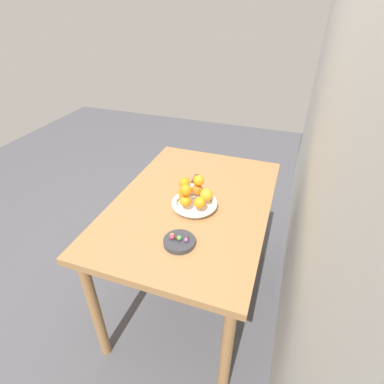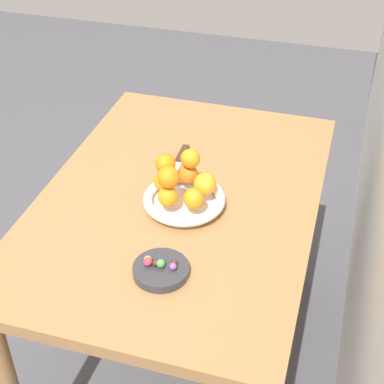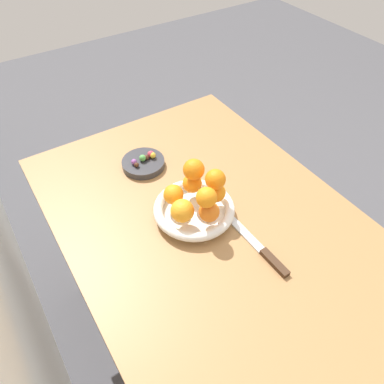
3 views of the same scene
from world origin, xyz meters
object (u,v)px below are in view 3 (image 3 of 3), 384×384
orange_3 (173,195)px  candy_ball_6 (153,155)px  knife (258,246)px  orange_1 (216,192)px  orange_0 (209,212)px  candy_ball_3 (134,162)px  orange_2 (193,183)px  candy_ball_0 (151,154)px  candy_ball_1 (143,158)px  orange_5 (215,179)px  orange_6 (206,197)px  candy_ball_4 (146,157)px  dining_table (211,241)px  candy_ball_5 (137,165)px  orange_4 (182,211)px  candy_dish (143,163)px  fruit_bowl (194,210)px  candy_ball_2 (143,159)px  orange_7 (194,169)px

orange_3 → candy_ball_6: orange_3 is taller
knife → orange_1: bearing=5.9°
orange_0 → candy_ball_3: bearing=10.5°
orange_2 → orange_3: same height
candy_ball_0 → candy_ball_3: (-0.00, 0.06, -0.00)m
candy_ball_1 → orange_5: bearing=-164.2°
orange_6 → candy_ball_1: size_ratio=2.49×
orange_1 → candy_ball_4: orange_1 is taller
dining_table → candy_ball_5: size_ratio=72.51×
orange_4 → candy_dish: bearing=-5.8°
orange_0 → candy_dish: bearing=5.2°
orange_5 → candy_ball_5: orange_5 is taller
orange_3 → orange_4: orange_4 is taller
dining_table → orange_4: 0.18m
dining_table → candy_dish: size_ratio=8.17×
orange_0 → knife: 0.15m
knife → fruit_bowl: bearing=23.5°
orange_3 → candy_ball_2: bearing=-4.4°
candy_dish → knife: bearing=-167.1°
orange_1 → orange_4: orange_4 is taller
orange_6 → candy_ball_5: orange_6 is taller
fruit_bowl → orange_5: orange_5 is taller
orange_0 → orange_2: 0.12m
orange_1 → knife: size_ratio=0.21×
orange_1 → candy_ball_3: (0.27, 0.11, -0.04)m
dining_table → candy_ball_2: 0.33m
orange_0 → candy_ball_5: size_ratio=3.63×
orange_5 → candy_ball_6: 0.29m
orange_5 → candy_ball_3: orange_5 is taller
candy_dish → candy_ball_2: (0.00, -0.00, 0.02)m
candy_ball_5 → dining_table: bearing=-164.8°
orange_2 → orange_4: orange_4 is taller
orange_2 → orange_5: (-0.07, -0.03, 0.05)m
orange_7 → candy_ball_1: 0.24m
orange_1 → candy_ball_3: size_ratio=2.96×
dining_table → candy_ball_4: candy_ball_4 is taller
orange_2 → candy_ball_5: orange_2 is taller
orange_6 → orange_7: 0.11m
candy_ball_1 → knife: 0.46m
orange_1 → orange_3: size_ratio=0.98×
orange_1 → orange_5: (-0.00, 0.01, 0.05)m
orange_5 → candy_ball_1: (0.28, 0.08, -0.09)m
fruit_bowl → orange_0: size_ratio=4.06×
candy_dish → orange_4: orange_4 is taller
candy_ball_0 → candy_ball_3: candy_ball_0 is taller
orange_1 → candy_ball_4: bearing=14.6°
candy_dish → candy_ball_4: size_ratio=7.99×
candy_ball_5 → candy_ball_3: bearing=3.6°
orange_2 → candy_ball_1: 0.22m
dining_table → orange_2: 0.18m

